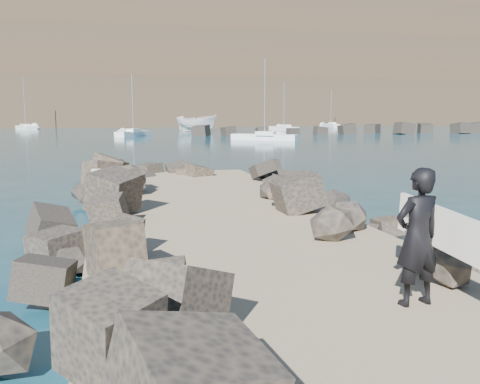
# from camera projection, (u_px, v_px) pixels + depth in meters

# --- Properties ---
(ground) EXTENTS (800.00, 800.00, 0.00)m
(ground) POSITION_uv_depth(u_px,v_px,m) (229.00, 252.00, 11.88)
(ground) COLOR #0F384C
(ground) RESTS_ON ground
(jetty) EXTENTS (6.00, 26.00, 0.60)m
(jetty) POSITION_uv_depth(u_px,v_px,m) (253.00, 264.00, 9.92)
(jetty) COLOR #8C7759
(jetty) RESTS_ON ground
(riprap_left) EXTENTS (2.60, 22.00, 1.00)m
(riprap_left) POSITION_uv_depth(u_px,v_px,m) (92.00, 256.00, 9.67)
(riprap_left) COLOR black
(riprap_left) RESTS_ON ground
(riprap_right) EXTENTS (2.60, 22.00, 1.00)m
(riprap_right) POSITION_uv_depth(u_px,v_px,m) (381.00, 238.00, 11.07)
(riprap_right) COLOR black
(riprap_right) RESTS_ON ground
(breakwater_secondary) EXTENTS (52.00, 4.00, 1.20)m
(breakwater_secondary) POSITION_uv_depth(u_px,v_px,m) (388.00, 129.00, 72.97)
(breakwater_secondary) COLOR black
(breakwater_secondary) RESTS_ON ground
(headland) EXTENTS (360.00, 140.00, 32.00)m
(headland) POSITION_uv_depth(u_px,v_px,m) (144.00, 69.00, 165.27)
(headland) COLOR #2D4919
(headland) RESTS_ON ground
(surfboard_resting) EXTENTS (0.62, 2.48, 0.08)m
(surfboard_resting) POSITION_uv_depth(u_px,v_px,m) (103.00, 189.00, 14.30)
(surfboard_resting) COLOR white
(surfboard_resting) RESTS_ON riprap_left
(boat_imported) EXTENTS (6.79, 5.40, 2.50)m
(boat_imported) POSITION_uv_depth(u_px,v_px,m) (197.00, 123.00, 79.89)
(boat_imported) COLOR silver
(boat_imported) RESTS_ON ground
(surfer_with_board) EXTENTS (0.87, 2.24, 1.81)m
(surfer_with_board) POSITION_uv_depth(u_px,v_px,m) (422.00, 236.00, 6.88)
(surfer_with_board) COLOR black
(surfer_with_board) RESTS_ON jetty
(sailboat_d) EXTENTS (3.12, 6.44, 7.68)m
(sailboat_d) POSITION_uv_depth(u_px,v_px,m) (284.00, 128.00, 83.68)
(sailboat_d) COLOR white
(sailboat_d) RESTS_ON ground
(sailboat_f) EXTENTS (1.29, 5.71, 7.02)m
(sailboat_f) POSITION_uv_depth(u_px,v_px,m) (331.00, 125.00, 100.88)
(sailboat_f) COLOR white
(sailboat_f) RESTS_ON ground
(sailboat_c) EXTENTS (6.68, 5.47, 8.59)m
(sailboat_c) POSITION_uv_depth(u_px,v_px,m) (265.00, 137.00, 56.63)
(sailboat_c) COLOR white
(sailboat_c) RESTS_ON ground
(sailboat_b) EXTENTS (4.69, 5.83, 7.56)m
(sailboat_b) POSITION_uv_depth(u_px,v_px,m) (134.00, 134.00, 65.17)
(sailboat_b) COLOR white
(sailboat_b) RESTS_ON ground
(sailboat_e) EXTENTS (4.16, 7.18, 8.59)m
(sailboat_e) POSITION_uv_depth(u_px,v_px,m) (26.00, 128.00, 87.53)
(sailboat_e) COLOR white
(sailboat_e) RESTS_ON ground
(headland_buildings) EXTENTS (137.50, 30.50, 5.00)m
(headland_buildings) POSITION_uv_depth(u_px,v_px,m) (168.00, 4.00, 156.72)
(headland_buildings) COLOR white
(headland_buildings) RESTS_ON headland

